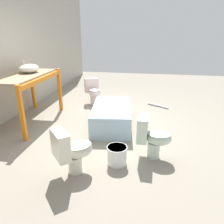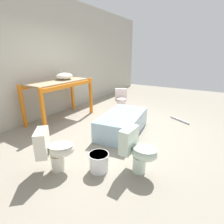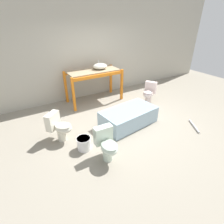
{
  "view_description": "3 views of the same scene",
  "coord_description": "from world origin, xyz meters",
  "px_view_note": "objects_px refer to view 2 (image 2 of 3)",
  "views": [
    {
      "loc": [
        -4.22,
        -0.89,
        1.89
      ],
      "look_at": [
        -0.71,
        -0.27,
        0.55
      ],
      "focal_mm": 35.0,
      "sensor_mm": 36.0,
      "label": 1
    },
    {
      "loc": [
        -3.27,
        -1.8,
        1.7
      ],
      "look_at": [
        -0.64,
        -0.23,
        0.67
      ],
      "focal_mm": 28.0,
      "sensor_mm": 36.0,
      "label": 2
    },
    {
      "loc": [
        -2.43,
        -3.3,
        2.52
      ],
      "look_at": [
        -0.6,
        -0.25,
        0.57
      ],
      "focal_mm": 28.0,
      "sensor_mm": 36.0,
      "label": 3
    }
  ],
  "objects_px": {
    "toilet_near": "(138,150)",
    "sink_basin": "(64,76)",
    "bucket_white": "(99,162)",
    "toilet_far": "(121,100)",
    "bathtub_main": "(123,122)",
    "toilet_extra": "(54,149)"
  },
  "relations": [
    {
      "from": "toilet_far",
      "to": "toilet_extra",
      "type": "relative_size",
      "value": 1.0
    },
    {
      "from": "sink_basin",
      "to": "bathtub_main",
      "type": "bearing_deg",
      "value": -94.55
    },
    {
      "from": "toilet_far",
      "to": "bucket_white",
      "type": "height_order",
      "value": "toilet_far"
    },
    {
      "from": "toilet_far",
      "to": "bucket_white",
      "type": "relative_size",
      "value": 2.2
    },
    {
      "from": "bathtub_main",
      "to": "toilet_extra",
      "type": "distance_m",
      "value": 1.75
    },
    {
      "from": "bucket_white",
      "to": "toilet_far",
      "type": "bearing_deg",
      "value": 21.38
    },
    {
      "from": "toilet_far",
      "to": "bucket_white",
      "type": "distance_m",
      "value": 2.94
    },
    {
      "from": "toilet_far",
      "to": "toilet_near",
      "type": "bearing_deg",
      "value": -88.78
    },
    {
      "from": "bucket_white",
      "to": "toilet_near",
      "type": "bearing_deg",
      "value": -60.68
    },
    {
      "from": "toilet_near",
      "to": "bucket_white",
      "type": "bearing_deg",
      "value": 121.15
    },
    {
      "from": "sink_basin",
      "to": "bucket_white",
      "type": "distance_m",
      "value": 2.82
    },
    {
      "from": "bathtub_main",
      "to": "toilet_near",
      "type": "distance_m",
      "value": 1.39
    },
    {
      "from": "toilet_near",
      "to": "sink_basin",
      "type": "bearing_deg",
      "value": 66.47
    },
    {
      "from": "sink_basin",
      "to": "bathtub_main",
      "type": "height_order",
      "value": "sink_basin"
    },
    {
      "from": "sink_basin",
      "to": "toilet_extra",
      "type": "bearing_deg",
      "value": -139.77
    },
    {
      "from": "toilet_far",
      "to": "bucket_white",
      "type": "bearing_deg",
      "value": -100.08
    },
    {
      "from": "toilet_near",
      "to": "toilet_extra",
      "type": "distance_m",
      "value": 1.24
    },
    {
      "from": "toilet_near",
      "to": "bucket_white",
      "type": "xyz_separation_m",
      "value": [
        -0.28,
        0.5,
        -0.21
      ]
    },
    {
      "from": "sink_basin",
      "to": "toilet_extra",
      "type": "xyz_separation_m",
      "value": [
        -1.87,
        -1.58,
        -0.76
      ]
    },
    {
      "from": "toilet_near",
      "to": "toilet_far",
      "type": "height_order",
      "value": "same"
    },
    {
      "from": "toilet_near",
      "to": "bucket_white",
      "type": "distance_m",
      "value": 0.61
    },
    {
      "from": "sink_basin",
      "to": "toilet_near",
      "type": "relative_size",
      "value": 0.7
    }
  ]
}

